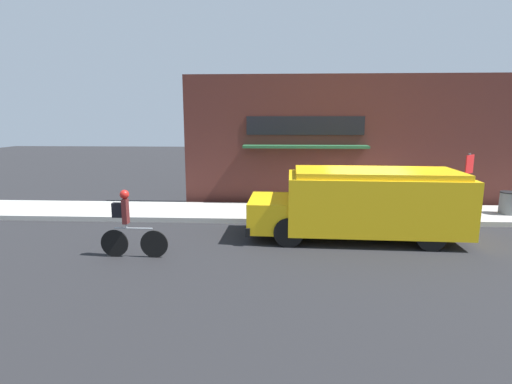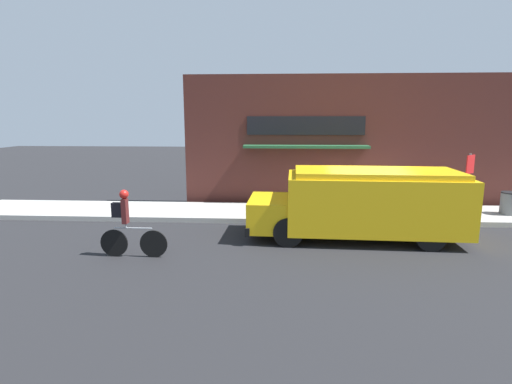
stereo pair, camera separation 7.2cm
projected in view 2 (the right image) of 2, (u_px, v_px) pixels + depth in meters
The scene contains 7 objects.
ground_plane at pixel (366, 225), 12.88m from camera, with size 70.00×70.00×0.00m, color #232326.
sidewalk at pixel (358, 214), 14.10m from camera, with size 28.00×2.51×0.17m.
storefront at pixel (351, 142), 15.30m from camera, with size 13.01×0.81×5.05m.
school_bus at pixel (363, 202), 11.31m from camera, with size 6.06×2.76×1.99m.
cyclist at pixel (128, 225), 9.84m from camera, with size 1.70×0.22×1.70m.
stop_sign_post at pixel (469, 175), 12.87m from camera, with size 0.45×0.45×2.13m.
trash_bin at pixel (510, 203), 13.62m from camera, with size 0.59×0.59×0.77m.
Camera 2 is at (-2.82, -12.64, 3.43)m, focal length 28.00 mm.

